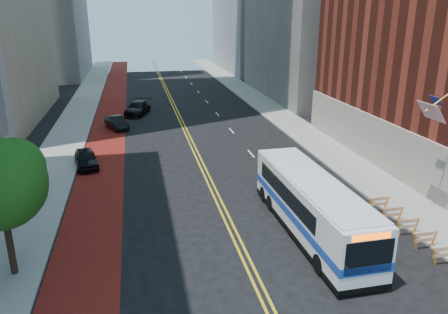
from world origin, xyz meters
The scene contains 12 objects.
sidewalk_left centered at (-12.00, 30.00, 0.07)m, with size 4.00×140.00×0.15m, color gray.
sidewalk_right centered at (12.00, 30.00, 0.07)m, with size 4.00×140.00×0.15m, color gray.
bus_lane_paint centered at (-8.10, 30.00, 0.00)m, with size 3.60×140.00×0.01m, color #5F0D0F.
center_line_inner centered at (-0.18, 30.00, 0.00)m, with size 0.14×140.00×0.01m, color gold.
center_line_outer centered at (0.18, 30.00, 0.00)m, with size 0.14×140.00×0.01m, color gold.
lane_dashes centered at (4.80, 38.00, 0.01)m, with size 0.14×98.20×0.01m.
construction_barriers centered at (9.60, 3.42, 0.68)m, with size 1.42×10.91×1.00m.
street_tree centered at (-11.24, 6.04, 4.91)m, with size 4.20×4.20×6.70m.
transit_bus centered at (4.28, 7.23, 1.74)m, with size 2.93×12.21×3.34m.
car_a centered at (-9.30, 21.41, 0.71)m, with size 1.69×4.19×1.43m, color black.
car_b centered at (-7.19, 33.33, 0.68)m, with size 1.44×4.12×1.36m, color black.
car_c centered at (-4.81, 39.90, 0.78)m, with size 2.20×5.40×1.57m, color black.
Camera 1 is at (-5.09, -13.84, 12.17)m, focal length 35.00 mm.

